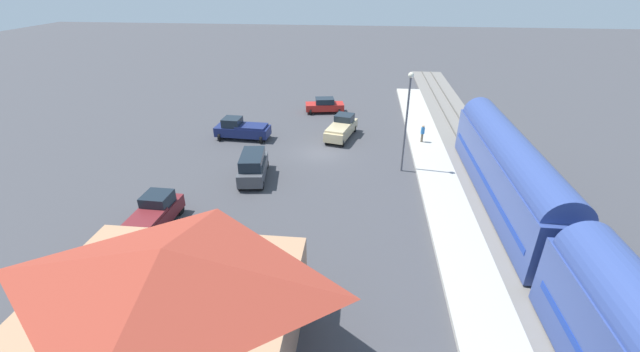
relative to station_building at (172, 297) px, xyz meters
The scene contains 11 objects.
ground_plane 22.53m from the station_building, 100.31° to the right, with size 200.00×200.00×0.00m, color #424247.
railway_track 28.55m from the station_building, 129.29° to the right, with size 4.80×70.00×0.30m.
platform 26.21m from the station_building, 122.47° to the right, with size 3.20×46.00×0.30m.
station_building is the anchor object (origin of this frame).
pedestrian_on_platform 28.54m from the station_building, 118.40° to the right, with size 0.36×0.36×1.71m.
pickup_navy 25.15m from the station_building, 80.14° to the right, with size 5.49×2.70×2.14m.
suv_charcoal 16.36m from the station_building, 86.87° to the right, with size 2.59×5.12×2.22m.
pickup_tan 26.83m from the station_building, 102.21° to the right, with size 3.20×5.71×2.14m.
sedan_red 34.29m from the station_building, 95.31° to the right, with size 4.75×2.85×1.74m.
pickup_maroon 10.24m from the station_building, 57.03° to the right, with size 2.10×5.45×2.14m.
light_pole_near_platform 22.21m from the station_building, 120.48° to the right, with size 0.44×0.44×8.32m.
Camera 1 is at (-3.62, 33.93, 15.07)m, focal length 22.39 mm.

